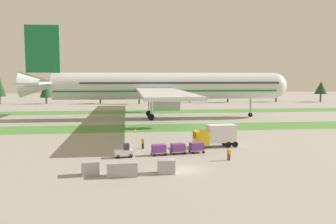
# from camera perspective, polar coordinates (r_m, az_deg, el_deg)

# --- Properties ---
(ground_plane) EXTENTS (400.00, 400.00, 0.00)m
(ground_plane) POSITION_cam_1_polar(r_m,az_deg,el_deg) (44.67, 2.52, -9.07)
(ground_plane) COLOR gray
(grass_strip_near) EXTENTS (320.00, 11.73, 0.01)m
(grass_strip_near) POSITION_cam_1_polar(r_m,az_deg,el_deg) (79.24, -1.62, -2.51)
(grass_strip_near) COLOR #4C8438
(grass_strip_near) RESTS_ON ground
(grass_strip_far) EXTENTS (320.00, 11.73, 0.01)m
(grass_strip_far) POSITION_cam_1_polar(r_m,az_deg,el_deg) (114.36, -3.22, 0.04)
(grass_strip_far) COLOR #4C8438
(grass_strip_far) RESTS_ON ground
(airliner) EXTENTS (71.19, 87.19, 24.25)m
(airliner) POSITION_cam_1_polar(r_m,az_deg,el_deg) (96.28, -1.52, 4.15)
(airliner) COLOR silver
(airliner) RESTS_ON ground
(baggage_tug) EXTENTS (2.77, 1.69, 1.97)m
(baggage_tug) POSITION_cam_1_polar(r_m,az_deg,el_deg) (51.13, -6.97, -6.26)
(baggage_tug) COLOR silver
(baggage_tug) RESTS_ON ground
(cargo_dolly_lead) EXTENTS (2.41, 1.83, 1.55)m
(cargo_dolly_lead) POSITION_cam_1_polar(r_m,az_deg,el_deg) (52.09, -1.47, -5.87)
(cargo_dolly_lead) COLOR #A3A3A8
(cargo_dolly_lead) RESTS_ON ground
(cargo_dolly_second) EXTENTS (2.41, 1.83, 1.55)m
(cargo_dolly_second) POSITION_cam_1_polar(r_m,az_deg,el_deg) (52.87, 1.59, -5.70)
(cargo_dolly_second) COLOR #A3A3A8
(cargo_dolly_second) RESTS_ON ground
(cargo_dolly_third) EXTENTS (2.41, 1.83, 1.55)m
(cargo_dolly_third) POSITION_cam_1_polar(r_m,az_deg,el_deg) (53.79, 4.55, -5.52)
(cargo_dolly_third) COLOR #A3A3A8
(cargo_dolly_third) RESTS_ON ground
(catering_truck) EXTENTS (7.07, 2.68, 3.58)m
(catering_truck) POSITION_cam_1_polar(r_m,az_deg,el_deg) (58.42, 7.56, -3.61)
(catering_truck) COLOR yellow
(catering_truck) RESTS_ON ground
(ground_crew_marshaller) EXTENTS (0.54, 0.36, 1.74)m
(ground_crew_marshaller) POSITION_cam_1_polar(r_m,az_deg,el_deg) (49.69, 9.63, -6.50)
(ground_crew_marshaller) COLOR black
(ground_crew_marshaller) RESTS_ON ground
(ground_crew_loader) EXTENTS (0.44, 0.42, 1.74)m
(ground_crew_loader) POSITION_cam_1_polar(r_m,az_deg,el_deg) (56.74, -4.03, -4.89)
(ground_crew_loader) COLOR black
(ground_crew_loader) RESTS_ON ground
(uld_container_0) EXTENTS (2.06, 1.67, 1.63)m
(uld_container_0) POSITION_cam_1_polar(r_m,az_deg,el_deg) (41.92, -6.20, -8.94)
(uld_container_0) COLOR #A3A3A8
(uld_container_0) RESTS_ON ground
(uld_container_1) EXTENTS (2.20, 1.86, 1.62)m
(uld_container_1) POSITION_cam_1_polar(r_m,az_deg,el_deg) (43.02, -12.24, -8.67)
(uld_container_1) COLOR #A3A3A8
(uld_container_1) RESTS_ON ground
(uld_container_2) EXTENTS (2.04, 1.66, 1.61)m
(uld_container_2) POSITION_cam_1_polar(r_m,az_deg,el_deg) (41.94, -8.22, -8.98)
(uld_container_2) COLOR #A3A3A8
(uld_container_2) RESTS_ON ground
(uld_container_3) EXTENTS (2.02, 1.63, 1.64)m
(uld_container_3) POSITION_cam_1_polar(r_m,az_deg,el_deg) (42.77, -0.30, -8.60)
(uld_container_3) COLOR #A3A3A8
(uld_container_3) RESTS_ON ground
(taxiway_marker_0) EXTENTS (0.44, 0.44, 0.48)m
(taxiway_marker_0) POSITION_cam_1_polar(r_m,az_deg,el_deg) (77.67, 6.78, -2.55)
(taxiway_marker_0) COLOR orange
(taxiway_marker_0) RESTS_ON ground
(taxiway_marker_1) EXTENTS (0.44, 0.44, 0.49)m
(taxiway_marker_1) POSITION_cam_1_polar(r_m,az_deg,el_deg) (74.84, 7.13, -2.86)
(taxiway_marker_1) COLOR orange
(taxiway_marker_1) RESTS_ON ground
(taxiway_marker_2) EXTENTS (0.44, 0.44, 0.48)m
(taxiway_marker_2) POSITION_cam_1_polar(r_m,az_deg,el_deg) (78.11, 9.86, -2.55)
(taxiway_marker_2) COLOR orange
(taxiway_marker_2) RESTS_ON ground
(taxiway_marker_3) EXTENTS (0.44, 0.44, 0.46)m
(taxiway_marker_3) POSITION_cam_1_polar(r_m,az_deg,el_deg) (75.85, -5.30, -2.74)
(taxiway_marker_3) COLOR orange
(taxiway_marker_3) RESTS_ON ground
(distant_tree_line) EXTENTS (197.04, 10.44, 12.10)m
(distant_tree_line) POSITION_cam_1_polar(r_m,az_deg,el_deg) (149.66, -2.78, 4.01)
(distant_tree_line) COLOR #4C3823
(distant_tree_line) RESTS_ON ground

